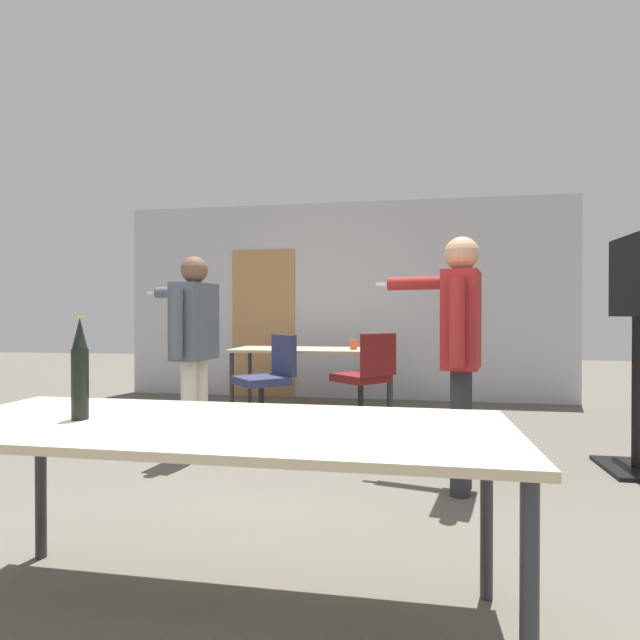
% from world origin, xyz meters
% --- Properties ---
extents(back_wall, '(6.13, 0.12, 2.68)m').
position_xyz_m(back_wall, '(-0.03, 5.31, 1.33)').
color(back_wall, '#BCBCC1').
rests_on(back_wall, ground_plane).
extents(conference_table_near, '(2.13, 0.81, 0.74)m').
position_xyz_m(conference_table_near, '(0.18, 0.23, 0.68)').
color(conference_table_near, '#C6B793').
rests_on(conference_table_near, ground_plane).
extents(conference_table_far, '(1.90, 0.79, 0.74)m').
position_xyz_m(conference_table_far, '(-0.20, 4.25, 0.68)').
color(conference_table_far, '#C6B793').
rests_on(conference_table_far, ground_plane).
extents(tv_screen, '(0.44, 0.91, 1.74)m').
position_xyz_m(tv_screen, '(2.52, 2.45, 1.05)').
color(tv_screen, black).
rests_on(tv_screen, ground_plane).
extents(person_far_watching, '(0.72, 0.68, 1.64)m').
position_xyz_m(person_far_watching, '(1.20, 1.81, 1.00)').
color(person_far_watching, '#28282D').
rests_on(person_far_watching, ground_plane).
extents(person_left_plaid, '(0.72, 0.66, 1.61)m').
position_xyz_m(person_left_plaid, '(-0.82, 2.27, 0.97)').
color(person_left_plaid, beige).
rests_on(person_left_plaid, ground_plane).
extents(office_chair_far_left, '(0.69, 0.68, 0.93)m').
position_xyz_m(office_chair_far_left, '(-0.52, 3.42, 0.44)').
color(office_chair_far_left, black).
rests_on(office_chair_far_left, ground_plane).
extents(office_chair_side_rolled, '(0.69, 0.68, 0.96)m').
position_xyz_m(office_chair_side_rolled, '(0.47, 3.55, 0.46)').
color(office_chair_side_rolled, black).
rests_on(office_chair_side_rolled, ground_plane).
extents(beer_bottle, '(0.06, 0.06, 0.39)m').
position_xyz_m(beer_bottle, '(-0.35, 0.19, 0.93)').
color(beer_bottle, black).
rests_on(beer_bottle, conference_table_near).
extents(drink_cup, '(0.08, 0.08, 0.11)m').
position_xyz_m(drink_cup, '(0.28, 4.20, 0.80)').
color(drink_cup, '#E05123').
rests_on(drink_cup, conference_table_far).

